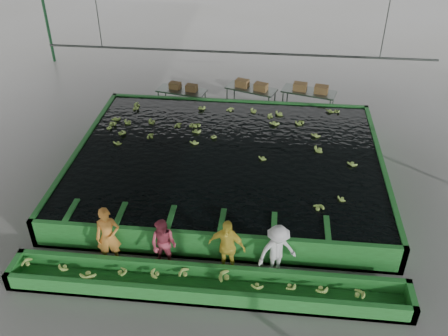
# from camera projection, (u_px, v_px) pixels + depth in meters

# --- Properties ---
(ground) EXTENTS (80.00, 80.00, 0.00)m
(ground) POSITION_uv_depth(u_px,v_px,m) (222.00, 204.00, 15.43)
(ground) COLOR slate
(ground) RESTS_ON ground
(shed_roof) EXTENTS (20.00, 22.00, 0.04)m
(shed_roof) POSITION_uv_depth(u_px,v_px,m) (222.00, 48.00, 12.64)
(shed_roof) COLOR gray
(shed_roof) RESTS_ON shed_posts
(shed_posts) EXTENTS (20.00, 22.00, 5.00)m
(shed_posts) POSITION_uv_depth(u_px,v_px,m) (222.00, 134.00, 14.04)
(shed_posts) COLOR #235F34
(shed_posts) RESTS_ON ground
(flotation_tank) EXTENTS (10.00, 8.00, 0.90)m
(flotation_tank) POSITION_uv_depth(u_px,v_px,m) (227.00, 165.00, 16.42)
(flotation_tank) COLOR #267A2D
(flotation_tank) RESTS_ON ground
(tank_water) EXTENTS (9.70, 7.70, 0.00)m
(tank_water) POSITION_uv_depth(u_px,v_px,m) (227.00, 155.00, 16.19)
(tank_water) COLOR black
(tank_water) RESTS_ON flotation_tank
(sorting_trough) EXTENTS (10.00, 1.00, 0.50)m
(sorting_trough) POSITION_uv_depth(u_px,v_px,m) (206.00, 285.00, 12.32)
(sorting_trough) COLOR #267A2D
(sorting_trough) RESTS_ON ground
(cableway_rail) EXTENTS (0.08, 0.08, 14.00)m
(cableway_rail) POSITION_uv_depth(u_px,v_px,m) (237.00, 52.00, 17.89)
(cableway_rail) COLOR #59605B
(cableway_rail) RESTS_ON shed_roof
(rail_hanger_left) EXTENTS (0.04, 0.04, 2.00)m
(rail_hanger_left) POSITION_uv_depth(u_px,v_px,m) (98.00, 20.00, 17.78)
(rail_hanger_left) COLOR #59605B
(rail_hanger_left) RESTS_ON shed_roof
(rail_hanger_right) EXTENTS (0.04, 0.04, 2.00)m
(rail_hanger_right) POSITION_uv_depth(u_px,v_px,m) (385.00, 30.00, 16.88)
(rail_hanger_right) COLOR #59605B
(rail_hanger_right) RESTS_ON shed_roof
(worker_a) EXTENTS (0.73, 0.59, 1.74)m
(worker_a) POSITION_uv_depth(u_px,v_px,m) (108.00, 237.00, 12.87)
(worker_a) COLOR orange
(worker_a) RESTS_ON ground
(worker_b) EXTENTS (0.85, 0.73, 1.50)m
(worker_b) POSITION_uv_depth(u_px,v_px,m) (164.00, 244.00, 12.81)
(worker_b) COLOR #BC4257
(worker_b) RESTS_ON ground
(worker_c) EXTENTS (1.04, 0.59, 1.67)m
(worker_c) POSITION_uv_depth(u_px,v_px,m) (227.00, 247.00, 12.62)
(worker_c) COLOR yellow
(worker_c) RESTS_ON ground
(worker_d) EXTENTS (1.18, 0.97, 1.58)m
(worker_d) POSITION_uv_depth(u_px,v_px,m) (277.00, 252.00, 12.53)
(worker_d) COLOR silver
(worker_d) RESTS_ON ground
(packing_table_left) EXTENTS (2.10, 1.18, 0.90)m
(packing_table_left) POSITION_uv_depth(u_px,v_px,m) (182.00, 100.00, 20.44)
(packing_table_left) COLOR #59605B
(packing_table_left) RESTS_ON ground
(packing_table_mid) EXTENTS (2.19, 1.45, 0.93)m
(packing_table_mid) POSITION_uv_depth(u_px,v_px,m) (251.00, 98.00, 20.53)
(packing_table_mid) COLOR #59605B
(packing_table_mid) RESTS_ON ground
(packing_table_right) EXTENTS (2.27, 1.38, 0.97)m
(packing_table_right) POSITION_uv_depth(u_px,v_px,m) (308.00, 102.00, 20.23)
(packing_table_right) COLOR #59605B
(packing_table_right) RESTS_ON ground
(box_stack_left) EXTENTS (1.21, 0.56, 0.25)m
(box_stack_left) POSITION_uv_depth(u_px,v_px,m) (183.00, 90.00, 20.22)
(box_stack_left) COLOR brown
(box_stack_left) RESTS_ON packing_table_left
(box_stack_mid) EXTENTS (1.39, 0.80, 0.29)m
(box_stack_mid) POSITION_uv_depth(u_px,v_px,m) (251.00, 88.00, 20.25)
(box_stack_mid) COLOR brown
(box_stack_mid) RESTS_ON packing_table_mid
(box_stack_right) EXTENTS (1.43, 0.65, 0.30)m
(box_stack_right) POSITION_uv_depth(u_px,v_px,m) (310.00, 91.00, 19.92)
(box_stack_right) COLOR brown
(box_stack_right) RESTS_ON packing_table_right
(floating_bananas) EXTENTS (9.37, 6.39, 0.13)m
(floating_bananas) POSITION_uv_depth(u_px,v_px,m) (230.00, 142.00, 16.86)
(floating_bananas) COLOR #9EC851
(floating_bananas) RESTS_ON tank_water
(trough_bananas) EXTENTS (9.69, 0.65, 0.13)m
(trough_bananas) POSITION_uv_depth(u_px,v_px,m) (206.00, 281.00, 12.24)
(trough_bananas) COLOR #9EC851
(trough_bananas) RESTS_ON sorting_trough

